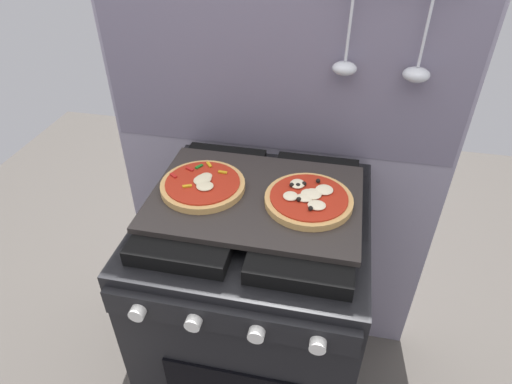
{
  "coord_description": "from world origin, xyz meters",
  "views": [
    {
      "loc": [
        0.18,
        -0.88,
        1.59
      ],
      "look_at": [
        0.0,
        0.0,
        0.93
      ],
      "focal_mm": 30.6,
      "sensor_mm": 36.0,
      "label": 1
    }
  ],
  "objects": [
    {
      "name": "pizza_left",
      "position": [
        -0.14,
        0.0,
        0.93
      ],
      "size": [
        0.22,
        0.22,
        0.03
      ],
      "color": "tan",
      "rests_on": "baking_tray"
    },
    {
      "name": "kitchen_backsplash",
      "position": [
        0.0,
        0.33,
        0.79
      ],
      "size": [
        1.1,
        0.09,
        1.55
      ],
      "color": "gray",
      "rests_on": "ground_plane"
    },
    {
      "name": "pizza_right",
      "position": [
        0.14,
        -0.01,
        0.93
      ],
      "size": [
        0.22,
        0.22,
        0.03
      ],
      "color": "tan",
      "rests_on": "baking_tray"
    },
    {
      "name": "stove",
      "position": [
        -0.0,
        -0.0,
        0.45
      ],
      "size": [
        0.6,
        0.64,
        0.9
      ],
      "color": "black",
      "rests_on": "ground_plane"
    },
    {
      "name": "baking_tray",
      "position": [
        0.0,
        0.0,
        0.91
      ],
      "size": [
        0.54,
        0.38,
        0.02
      ],
      "primitive_type": "cube",
      "color": "#2D2826",
      "rests_on": "stove"
    }
  ]
}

